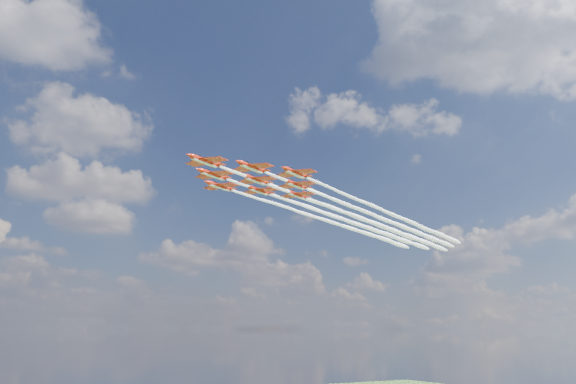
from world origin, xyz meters
name	(u,v)px	position (x,y,z in m)	size (l,w,h in m)	color
jet_lead	(331,207)	(32.26, 21.41, 84.52)	(117.81, 64.53, 3.00)	red
jet_row2_port	(362,211)	(44.17, 20.65, 84.52)	(117.81, 64.53, 3.00)	red
jet_row2_starb	(330,215)	(38.37, 31.67, 84.52)	(117.81, 64.53, 3.00)	red
jet_row3_port	(391,214)	(56.09, 19.88, 84.52)	(117.81, 64.53, 3.00)	red
jet_row3_centre	(359,218)	(50.28, 30.91, 84.52)	(117.81, 64.53, 3.00)	red
jet_row3_starb	(328,221)	(44.48, 41.93, 84.52)	(117.81, 64.53, 3.00)	red
jet_row4_port	(387,220)	(62.20, 30.14, 84.52)	(117.81, 64.53, 3.00)	red
jet_row4_starb	(356,224)	(56.39, 41.17, 84.52)	(117.81, 64.53, 3.00)	red
jet_tail	(382,226)	(68.31, 40.40, 84.52)	(117.81, 64.53, 3.00)	red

